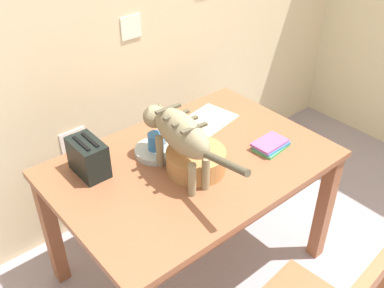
{
  "coord_description": "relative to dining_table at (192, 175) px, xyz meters",
  "views": [
    {
      "loc": [
        -1.08,
        0.06,
        2.03
      ],
      "look_at": [
        0.03,
        1.38,
        0.85
      ],
      "focal_mm": 41.29,
      "sensor_mm": 36.0,
      "label": 1
    }
  ],
  "objects": [
    {
      "name": "cat",
      "position": [
        -0.11,
        -0.04,
        0.32
      ],
      "size": [
        0.16,
        0.71,
        0.33
      ],
      "rotation": [
        0.0,
        0.0,
        -0.08
      ],
      "color": "gray",
      "rests_on": "dining_table"
    },
    {
      "name": "coffee_mug",
      "position": [
        -0.09,
        0.16,
        0.16
      ],
      "size": [
        0.12,
        0.08,
        0.08
      ],
      "color": "#3377C0",
      "rests_on": "saucer_bowl"
    },
    {
      "name": "book_stack",
      "position": [
        0.37,
        -0.17,
        0.11
      ],
      "size": [
        0.19,
        0.13,
        0.04
      ],
      "color": "#46A45E",
      "rests_on": "dining_table"
    },
    {
      "name": "wicker_basket",
      "position": [
        -0.03,
        -0.06,
        0.14
      ],
      "size": [
        0.28,
        0.28,
        0.1
      ],
      "color": "#B17842",
      "rests_on": "dining_table"
    },
    {
      "name": "wall_rear",
      "position": [
        -0.03,
        0.76,
        0.59
      ],
      "size": [
        4.68,
        0.11,
        2.5
      ],
      "color": "beige",
      "rests_on": "ground_plane"
    },
    {
      "name": "saucer_bowl",
      "position": [
        -0.09,
        0.16,
        0.1
      ],
      "size": [
        0.22,
        0.22,
        0.03
      ],
      "primitive_type": "cylinder",
      "color": "#B3BAB3",
      "rests_on": "dining_table"
    },
    {
      "name": "dining_table",
      "position": [
        0.0,
        0.0,
        0.0
      ],
      "size": [
        1.33,
        0.91,
        0.75
      ],
      "color": "#925537",
      "rests_on": "ground_plane"
    },
    {
      "name": "magazine",
      "position": [
        0.31,
        0.23,
        0.09
      ],
      "size": [
        0.33,
        0.27,
        0.01
      ],
      "primitive_type": "cube",
      "rotation": [
        0.0,
        0.0,
        0.19
      ],
      "color": "beige",
      "rests_on": "dining_table"
    },
    {
      "name": "toaster",
      "position": [
        -0.42,
        0.24,
        0.17
      ],
      "size": [
        0.12,
        0.2,
        0.18
      ],
      "color": "black",
      "rests_on": "dining_table"
    }
  ]
}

